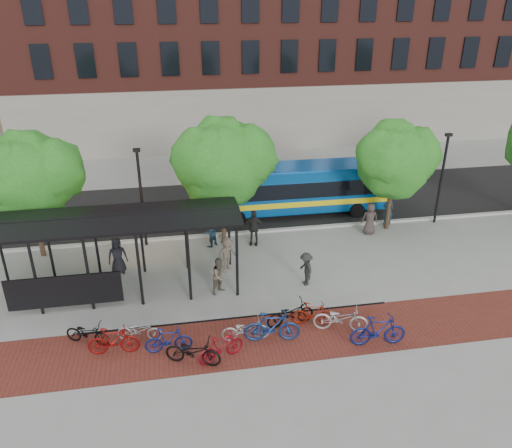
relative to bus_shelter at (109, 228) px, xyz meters
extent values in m
plane|color=#9E9E99|center=(8.13, 0.48, -3.00)|extent=(160.00, 160.00, 0.00)
cube|color=black|center=(8.13, 8.48, -2.99)|extent=(160.00, 8.00, 0.01)
cube|color=#B7B7B2|center=(8.13, 4.48, -2.94)|extent=(160.00, 0.25, 0.12)
cube|color=maroon|center=(6.13, -4.52, -3.00)|extent=(24.00, 3.00, 0.01)
cube|color=black|center=(4.83, -3.62, -3.00)|extent=(12.00, 0.05, 0.95)
cube|color=maroon|center=(18.13, 26.48, 7.00)|extent=(55.00, 14.00, 20.00)
cylinder|color=black|center=(-4.87, 1.33, -1.35)|extent=(0.12, 0.12, 3.30)
cylinder|color=black|center=(-2.87, -1.37, -1.35)|extent=(0.12, 0.12, 3.30)
cylinder|color=black|center=(-2.87, 1.33, -1.35)|extent=(0.12, 0.12, 3.30)
cylinder|color=black|center=(-0.87, -1.37, -1.35)|extent=(0.12, 0.12, 3.30)
cylinder|color=black|center=(-0.87, 1.33, -1.35)|extent=(0.12, 0.12, 3.30)
cylinder|color=black|center=(1.13, -1.37, -1.35)|extent=(0.12, 0.12, 3.30)
cylinder|color=black|center=(1.13, 1.33, -1.35)|extent=(0.12, 0.12, 3.30)
cylinder|color=black|center=(3.13, -1.37, -1.35)|extent=(0.12, 0.12, 3.30)
cylinder|color=black|center=(3.13, 1.33, -1.35)|extent=(0.12, 0.12, 3.30)
cylinder|color=black|center=(5.13, -1.37, -1.35)|extent=(0.12, 0.12, 3.30)
cylinder|color=black|center=(5.13, 1.33, -1.35)|extent=(0.12, 0.12, 3.30)
cube|color=black|center=(-1.87, -1.42, -2.00)|extent=(4.50, 0.08, 1.40)
cube|color=black|center=(0.13, -0.72, 0.45)|extent=(10.60, 1.65, 0.29)
cube|color=black|center=(0.13, 0.68, 0.45)|extent=(10.60, 1.65, 0.29)
cube|color=black|center=(0.13, 1.38, 0.05)|extent=(9.00, 0.10, 0.40)
cube|color=black|center=(1.13, 1.43, -0.60)|extent=(2.40, 0.12, 0.70)
cube|color=#FF7200|center=(1.13, 1.51, -0.60)|extent=(2.20, 0.02, 0.55)
cylinder|color=#382619|center=(-3.87, 3.78, -1.81)|extent=(0.24, 0.24, 2.38)
sphere|color=#26761F|center=(-3.87, 3.78, 0.98)|extent=(4.00, 4.00, 4.00)
sphere|color=#26761F|center=(-2.87, 3.98, 1.28)|extent=(3.20, 3.20, 3.20)
sphere|color=#26761F|center=(-4.67, 3.48, 1.38)|extent=(3.00, 3.00, 3.00)
sphere|color=#26761F|center=(-3.77, 4.18, 1.78)|extent=(2.80, 2.80, 2.80)
cylinder|color=#382619|center=(5.13, 3.78, -1.74)|extent=(0.24, 0.24, 2.52)
sphere|color=#26761F|center=(5.13, 3.78, 1.20)|extent=(4.20, 4.20, 4.20)
sphere|color=#26761F|center=(6.18, 3.98, 1.50)|extent=(3.36, 3.36, 3.36)
sphere|color=#26761F|center=(4.29, 3.48, 1.60)|extent=(3.15, 3.15, 3.15)
sphere|color=#26761F|center=(5.23, 4.18, 2.00)|extent=(2.94, 2.94, 2.94)
cylinder|color=#382619|center=(14.13, 3.78, -1.86)|extent=(0.24, 0.24, 2.27)
sphere|color=#26761F|center=(14.13, 3.78, 0.80)|extent=(3.80, 3.80, 3.80)
sphere|color=#26761F|center=(15.08, 3.98, 1.10)|extent=(3.04, 3.04, 3.04)
sphere|color=#26761F|center=(13.37, 3.48, 1.20)|extent=(2.85, 2.85, 2.85)
sphere|color=#26761F|center=(14.23, 4.18, 1.60)|extent=(2.66, 2.66, 2.66)
cylinder|color=black|center=(1.13, 4.08, -0.50)|extent=(0.14, 0.14, 5.00)
cube|color=black|center=(1.13, 4.08, 2.05)|extent=(0.35, 0.20, 0.15)
cylinder|color=black|center=(17.13, 4.08, -0.50)|extent=(0.14, 0.14, 5.00)
cube|color=black|center=(17.13, 4.08, 2.05)|extent=(0.35, 0.20, 0.15)
cube|color=#084994|center=(9.58, 6.66, -1.36)|extent=(10.81, 2.43, 2.47)
cube|color=black|center=(9.58, 6.66, -1.16)|extent=(10.59, 2.46, 0.90)
cube|color=yellow|center=(9.58, 6.66, -1.97)|extent=(10.70, 2.48, 0.31)
cube|color=#084994|center=(9.58, 6.66, -0.17)|extent=(10.59, 2.19, 0.16)
cylinder|color=black|center=(6.12, 5.52, -2.57)|extent=(0.87, 0.26, 0.86)
cylinder|color=black|center=(6.14, 7.86, -2.57)|extent=(0.87, 0.26, 0.86)
cylinder|color=black|center=(13.02, 5.47, -2.57)|extent=(0.87, 0.26, 0.86)
cylinder|color=black|center=(13.04, 7.80, -2.57)|extent=(0.87, 0.26, 0.86)
imported|color=black|center=(-0.78, -3.62, -2.54)|extent=(1.85, 1.24, 0.92)
imported|color=maroon|center=(0.23, -4.38, -2.44)|extent=(1.88, 0.63, 1.11)
imported|color=#B5B5B8|center=(1.10, -3.76, -2.56)|extent=(1.76, 0.89, 0.88)
imported|color=navy|center=(2.17, -4.62, -2.48)|extent=(1.73, 0.52, 1.03)
imported|color=black|center=(3.00, -5.41, -2.47)|extent=(2.13, 1.36, 1.06)
imported|color=maroon|center=(3.99, -5.37, -2.46)|extent=(1.85, 1.16, 1.08)
imported|color=#A3A3A6|center=(5.01, -4.42, -2.52)|extent=(1.84, 0.71, 0.95)
imported|color=navy|center=(5.98, -4.65, -2.37)|extent=(2.16, 0.85, 1.26)
imported|color=black|center=(6.87, -3.79, -2.49)|extent=(2.04, 1.02, 1.02)
imported|color=maroon|center=(7.74, -3.93, -2.50)|extent=(1.73, 0.81, 1.00)
imported|color=#BBBBBE|center=(8.70, -4.48, -2.45)|extent=(2.22, 1.31, 1.10)
imported|color=navy|center=(9.76, -5.53, -2.37)|extent=(2.13, 0.75, 1.26)
imported|color=black|center=(-0.03, 1.44, -2.10)|extent=(0.96, 0.71, 1.79)
imported|color=#223A50|center=(4.39, 3.35, -2.20)|extent=(0.98, 0.96, 1.60)
imported|color=brown|center=(4.97, 0.88, -2.18)|extent=(1.22, 1.00, 1.64)
imported|color=black|center=(6.60, 3.18, -2.05)|extent=(1.20, 0.82, 1.89)
imported|color=#3B322F|center=(12.92, 3.34, -2.12)|extent=(0.93, 0.68, 1.76)
imported|color=#1E3447|center=(14.35, 4.28, -2.13)|extent=(0.65, 0.44, 1.74)
imported|color=brown|center=(4.43, -1.02, -2.17)|extent=(1.02, 0.98, 1.66)
imported|color=#272727|center=(8.23, -1.02, -2.22)|extent=(0.71, 1.08, 1.56)
camera|label=1|loc=(2.81, -19.39, 8.98)|focal=35.00mm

